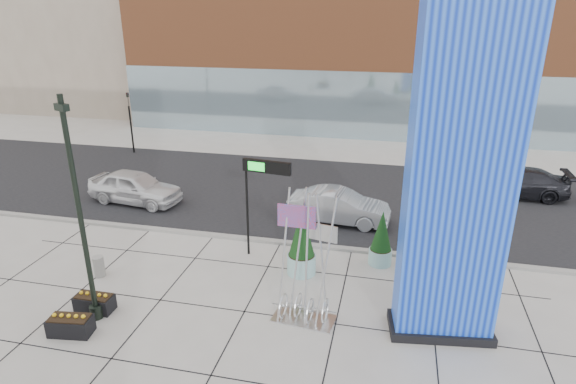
% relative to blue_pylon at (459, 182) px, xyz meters
% --- Properties ---
extents(ground, '(160.00, 160.00, 0.00)m').
position_rel_blue_pylon_xyz_m(ground, '(-7.15, 0.67, -4.90)').
color(ground, '#9E9991').
rests_on(ground, ground).
extents(street_asphalt, '(80.00, 12.00, 0.02)m').
position_rel_blue_pylon_xyz_m(street_asphalt, '(-7.15, 10.67, -4.89)').
color(street_asphalt, black).
rests_on(street_asphalt, ground).
extents(curb_edge, '(80.00, 0.30, 0.12)m').
position_rel_blue_pylon_xyz_m(curb_edge, '(-7.15, 4.67, -4.84)').
color(curb_edge, gray).
rests_on(curb_edge, ground).
extents(tower_podium, '(34.00, 10.00, 11.00)m').
position_rel_blue_pylon_xyz_m(tower_podium, '(-6.15, 27.67, 0.60)').
color(tower_podium, '#A0542E').
rests_on(tower_podium, ground).
extents(tower_glass_front, '(34.00, 0.60, 5.00)m').
position_rel_blue_pylon_xyz_m(tower_glass_front, '(-6.15, 22.87, -2.40)').
color(tower_glass_front, '#8CA5B2').
rests_on(tower_glass_front, ground).
extents(blue_pylon, '(3.19, 1.74, 10.13)m').
position_rel_blue_pylon_xyz_m(blue_pylon, '(0.00, 0.00, 0.00)').
color(blue_pylon, '#0C2EC1').
rests_on(blue_pylon, ground).
extents(lamp_post, '(0.49, 0.39, 7.15)m').
position_rel_blue_pylon_xyz_m(lamp_post, '(-10.67, -1.68, -1.97)').
color(lamp_post, black).
rests_on(lamp_post, ground).
extents(public_art_sculpture, '(2.05, 1.19, 4.44)m').
position_rel_blue_pylon_xyz_m(public_art_sculpture, '(-4.16, -0.31, -3.73)').
color(public_art_sculpture, silver).
rests_on(public_art_sculpture, ground).
extents(concrete_bollard, '(0.41, 0.41, 0.79)m').
position_rel_blue_pylon_xyz_m(concrete_bollard, '(-12.06, 0.65, -4.50)').
color(concrete_bollard, gray).
rests_on(concrete_bollard, ground).
extents(overhead_street_sign, '(1.90, 0.42, 4.03)m').
position_rel_blue_pylon_xyz_m(overhead_street_sign, '(-6.50, 3.51, -1.44)').
color(overhead_street_sign, black).
rests_on(overhead_street_sign, ground).
extents(round_planter_east, '(1.01, 1.01, 2.52)m').
position_rel_blue_pylon_xyz_m(round_planter_east, '(-0.15, 2.79, -3.70)').
color(round_planter_east, '#97CBC9').
rests_on(round_planter_east, ground).
extents(round_planter_mid, '(0.89, 0.89, 2.22)m').
position_rel_blue_pylon_xyz_m(round_planter_mid, '(-1.98, 3.86, -3.85)').
color(round_planter_mid, '#97CBC9').
rests_on(round_planter_mid, ground).
extents(round_planter_west, '(1.07, 1.07, 2.68)m').
position_rel_blue_pylon_xyz_m(round_planter_west, '(-4.82, 2.51, -3.63)').
color(round_planter_west, '#97CBC9').
rests_on(round_planter_west, ground).
extents(box_planter_north, '(1.23, 0.63, 0.67)m').
position_rel_blue_pylon_xyz_m(box_planter_north, '(-10.95, -1.33, -4.59)').
color(box_planter_north, black).
rests_on(box_planter_north, ground).
extents(box_planter_south, '(1.35, 0.80, 0.70)m').
position_rel_blue_pylon_xyz_m(box_planter_south, '(-10.95, -2.58, -4.57)').
color(box_planter_south, black).
rests_on(box_planter_south, ground).
extents(car_white_west, '(5.03, 2.55, 1.64)m').
position_rel_blue_pylon_xyz_m(car_white_west, '(-14.40, 7.51, -4.07)').
color(car_white_west, silver).
rests_on(car_white_west, ground).
extents(car_silver_mid, '(4.72, 1.93, 1.52)m').
position_rel_blue_pylon_xyz_m(car_silver_mid, '(-4.04, 7.38, -4.13)').
color(car_silver_mid, '#A8AAB0').
rests_on(car_silver_mid, ground).
extents(car_dark_east, '(5.19, 2.15, 1.50)m').
position_rel_blue_pylon_xyz_m(car_dark_east, '(4.56, 12.71, -4.14)').
color(car_dark_east, black).
rests_on(car_dark_east, ground).
extents(traffic_signal, '(0.15, 0.18, 4.10)m').
position_rel_blue_pylon_xyz_m(traffic_signal, '(-19.15, 15.67, -2.59)').
color(traffic_signal, black).
rests_on(traffic_signal, ground).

